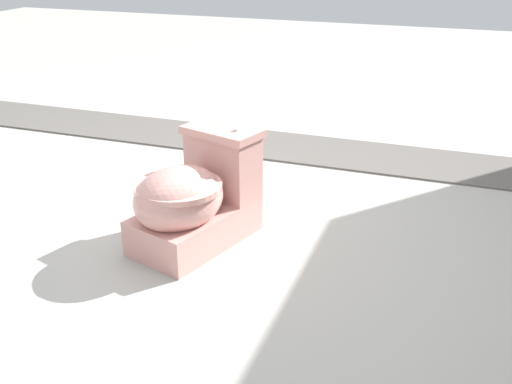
# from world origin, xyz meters

# --- Properties ---
(ground_plane) EXTENTS (14.00, 14.00, 0.00)m
(ground_plane) POSITION_xyz_m (0.00, 0.00, 0.00)
(ground_plane) COLOR #B7B2A8
(gravel_strip) EXTENTS (0.56, 8.00, 0.01)m
(gravel_strip) POSITION_xyz_m (-1.14, 0.50, 0.01)
(gravel_strip) COLOR #605B56
(gravel_strip) RESTS_ON ground
(toilet) EXTENTS (0.71, 0.54, 0.52)m
(toilet) POSITION_xyz_m (0.28, -0.04, 0.22)
(toilet) COLOR #E09E93
(toilet) RESTS_ON ground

